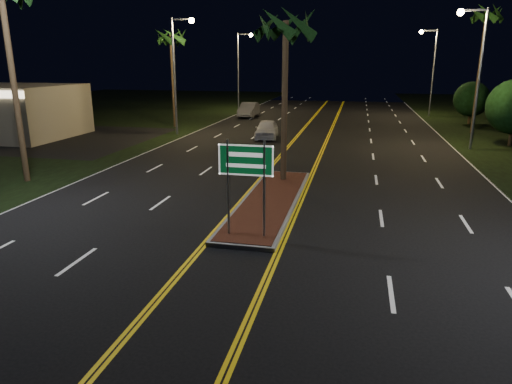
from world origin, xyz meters
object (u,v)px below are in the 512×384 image
(palm_right_far, at_px, (487,16))
(car_far, at_px, (249,109))
(highway_sign, at_px, (246,169))
(shrub_far, at_px, (472,99))
(palm_left_far, at_px, (171,38))
(streetlight_left_far, at_px, (241,62))
(car_near, at_px, (267,128))
(streetlight_right_far, at_px, (430,62))
(median_island, at_px, (270,201))
(streetlight_right_mid, at_px, (475,63))
(streetlight_left_mid, at_px, (178,63))
(palm_median, at_px, (286,26))

(palm_right_far, relative_size, car_far, 1.94)
(highway_sign, relative_size, palm_right_far, 0.31)
(shrub_far, bearing_deg, palm_left_far, -163.26)
(streetlight_left_far, distance_m, car_near, 22.18)
(streetlight_left_far, height_order, streetlight_right_far, same)
(streetlight_right_far, xyz_separation_m, palm_right_far, (2.19, -12.00, 3.49))
(median_island, bearing_deg, palm_left_far, 121.36)
(median_island, distance_m, palm_right_far, 27.84)
(highway_sign, bearing_deg, streetlight_right_mid, 61.07)
(highway_sign, relative_size, palm_left_far, 0.36)
(streetlight_right_far, bearing_deg, streetlight_left_mid, -139.70)
(streetlight_left_mid, bearing_deg, palm_right_far, 14.37)
(palm_median, distance_m, car_near, 14.99)
(shrub_far, bearing_deg, palm_median, -118.42)
(streetlight_left_mid, bearing_deg, median_island, -58.02)
(median_island, bearing_deg, streetlight_right_far, 73.13)
(palm_right_far, bearing_deg, median_island, -119.10)
(highway_sign, distance_m, palm_right_far, 30.81)
(median_island, height_order, car_near, car_near)
(streetlight_left_mid, relative_size, streetlight_right_far, 1.00)
(palm_median, height_order, car_near, palm_median)
(streetlight_left_mid, bearing_deg, streetlight_left_far, 90.00)
(streetlight_right_mid, bearing_deg, palm_left_far, 165.63)
(median_island, bearing_deg, streetlight_left_mid, 121.98)
(palm_median, xyz_separation_m, palm_right_far, (12.80, 19.50, 1.87))
(median_island, bearing_deg, highway_sign, -90.00)
(streetlight_right_mid, xyz_separation_m, streetlight_right_far, (0.00, 20.00, 0.00))
(car_far, bearing_deg, shrub_far, -4.54)
(shrub_far, bearing_deg, car_near, -144.21)
(palm_right_far, bearing_deg, streetlight_right_mid, -105.29)
(streetlight_right_mid, distance_m, palm_median, 15.73)
(streetlight_left_far, bearing_deg, palm_median, -72.42)
(car_far, bearing_deg, streetlight_left_far, 109.15)
(palm_median, relative_size, palm_right_far, 0.81)
(car_far, bearing_deg, palm_median, -74.45)
(streetlight_left_far, bearing_deg, palm_left_far, -97.78)
(median_island, height_order, car_far, car_far)
(shrub_far, bearing_deg, streetlight_left_mid, -153.82)
(streetlight_left_mid, relative_size, shrub_far, 2.27)
(highway_sign, xyz_separation_m, palm_right_far, (12.80, 27.20, 6.74))
(streetlight_right_mid, height_order, palm_right_far, palm_right_far)
(palm_left_far, relative_size, car_far, 1.65)
(streetlight_left_far, xyz_separation_m, shrub_far, (24.41, -8.00, -3.32))
(streetlight_left_far, xyz_separation_m, car_near, (7.19, -20.41, -4.84))
(median_island, xyz_separation_m, streetlight_left_far, (-10.61, 37.00, 5.57))
(shrub_far, relative_size, car_far, 0.74)
(car_far, bearing_deg, palm_right_far, -20.41)
(median_island, distance_m, streetlight_left_mid, 20.80)
(shrub_far, bearing_deg, palm_right_far, -99.46)
(streetlight_right_far, distance_m, palm_left_far, 27.36)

